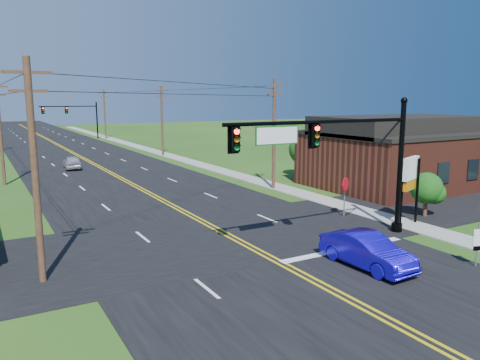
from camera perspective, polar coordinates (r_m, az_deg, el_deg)
ground at (r=16.78m, az=18.64°, el=-16.88°), size 260.00×260.00×0.00m
road_main at (r=61.29m, az=-18.66°, el=2.47°), size 16.00×220.00×0.04m
road_cross at (r=25.68m, az=-1.80°, el=-6.83°), size 70.00×10.00×0.04m
sidewalk at (r=54.88m, az=-5.78°, el=2.14°), size 2.00×160.00×0.08m
signal_mast_main at (r=23.91m, az=11.96°, el=3.30°), size 11.30×0.60×7.48m
signal_mast_far at (r=91.20m, az=-19.76°, el=7.54°), size 10.98×0.60×7.48m
brick_building at (r=42.26m, az=18.82°, el=2.51°), size 14.20×11.20×4.70m
utility_pole_left_a at (r=20.04m, az=-23.76°, el=1.33°), size 1.80×0.28×9.00m
utility_pole_left_b at (r=44.88m, az=-27.21°, el=5.38°), size 1.80×0.28×9.00m
utility_pole_right_a at (r=38.31m, az=4.17°, el=5.85°), size 1.80×0.28×9.00m
utility_pole_right_b at (r=61.60m, az=-9.50°, el=7.28°), size 1.80×0.28×9.00m
utility_pole_right_c at (r=90.34m, az=-16.17°, el=7.82°), size 1.80×0.28×9.00m
tree_right_back at (r=45.34m, az=7.85°, el=3.72°), size 3.00×3.00×4.10m
shrub_corner at (r=31.62m, az=21.78°, el=-0.94°), size 2.00×2.00×2.86m
blue_car at (r=21.63m, az=15.20°, el=-8.39°), size 1.79×4.65×1.51m
distant_car at (r=52.72m, az=-19.80°, el=2.01°), size 2.00×4.25×1.41m
route_sign at (r=23.31m, az=27.02°, el=-6.71°), size 0.48×0.21×2.03m
stop_sign at (r=30.02m, az=12.70°, el=-1.00°), size 0.86×0.39×2.58m
pylon_sign at (r=29.08m, az=20.08°, el=0.50°), size 1.93×1.01×4.06m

